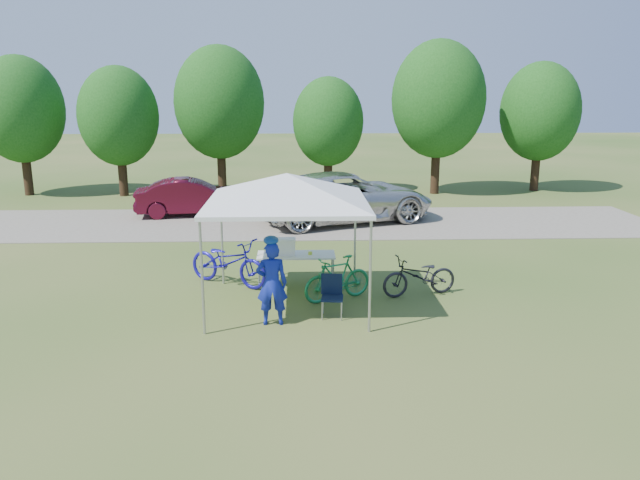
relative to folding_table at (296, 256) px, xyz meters
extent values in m
plane|color=#2D5119|center=(-0.16, -1.37, -0.67)|extent=(100.00, 100.00, 0.00)
cube|color=gray|center=(-0.16, 6.63, -0.66)|extent=(24.00, 5.00, 0.02)
cylinder|color=#A5A5AA|center=(-1.66, -2.87, 0.38)|extent=(0.05, 0.05, 2.10)
cylinder|color=#A5A5AA|center=(1.34, -2.87, 0.38)|extent=(0.05, 0.05, 2.10)
cylinder|color=#A5A5AA|center=(-1.66, 0.13, 0.38)|extent=(0.05, 0.05, 2.10)
cylinder|color=#A5A5AA|center=(1.34, 0.13, 0.38)|extent=(0.05, 0.05, 2.10)
cube|color=silver|center=(-0.16, -1.37, 1.47)|extent=(3.15, 3.15, 0.08)
pyramid|color=silver|center=(-0.16, -1.37, 2.06)|extent=(4.53, 4.53, 0.55)
cylinder|color=#382314|center=(-11.16, 12.63, 0.27)|extent=(0.36, 0.36, 1.89)
ellipsoid|color=#144711|center=(-11.16, 12.63, 2.84)|extent=(3.46, 3.46, 4.32)
cylinder|color=#382314|center=(-7.16, 12.33, 0.20)|extent=(0.36, 0.36, 1.75)
ellipsoid|color=#144711|center=(-7.16, 12.33, 2.58)|extent=(3.20, 3.20, 4.00)
cylinder|color=#382314|center=(-3.16, 12.93, 0.34)|extent=(0.36, 0.36, 2.03)
ellipsoid|color=#144711|center=(-3.16, 12.93, 3.10)|extent=(3.71, 3.71, 4.64)
cylinder|color=#382314|center=(1.34, 12.73, 0.13)|extent=(0.36, 0.36, 1.61)
ellipsoid|color=#144711|center=(1.34, 12.73, 2.32)|extent=(2.94, 2.94, 3.68)
cylinder|color=#382314|center=(5.84, 12.43, 0.38)|extent=(0.36, 0.36, 2.10)
ellipsoid|color=#144711|center=(5.84, 12.43, 3.23)|extent=(3.84, 3.84, 4.80)
cylinder|color=#382314|center=(10.34, 13.03, 0.24)|extent=(0.36, 0.36, 1.82)
ellipsoid|color=#144711|center=(10.34, 13.03, 2.71)|extent=(3.33, 3.33, 4.16)
cube|color=white|center=(0.00, 0.00, 0.02)|extent=(1.74, 0.73, 0.04)
cylinder|color=#A5A5AA|center=(-0.82, -0.31, -0.33)|extent=(0.04, 0.04, 0.68)
cylinder|color=#A5A5AA|center=(0.82, -0.31, -0.33)|extent=(0.04, 0.04, 0.68)
cylinder|color=#A5A5AA|center=(-0.82, 0.31, -0.33)|extent=(0.04, 0.04, 0.68)
cylinder|color=#A5A5AA|center=(0.82, 0.31, -0.33)|extent=(0.04, 0.04, 0.68)
cube|color=black|center=(0.70, -2.09, -0.29)|extent=(0.46, 0.46, 0.04)
cube|color=black|center=(0.70, -1.88, -0.06)|extent=(0.42, 0.08, 0.42)
cylinder|color=#A5A5AA|center=(0.52, -2.27, -0.49)|extent=(0.02, 0.02, 0.37)
cylinder|color=#A5A5AA|center=(0.89, -2.27, -0.49)|extent=(0.02, 0.02, 0.37)
cylinder|color=#A5A5AA|center=(0.52, -1.90, -0.49)|extent=(0.02, 0.02, 0.37)
cylinder|color=#A5A5AA|center=(0.89, -1.90, -0.49)|extent=(0.02, 0.02, 0.37)
cube|color=white|center=(-0.26, 0.00, 0.20)|extent=(0.48, 0.32, 0.32)
cube|color=white|center=(-0.26, 0.00, 0.38)|extent=(0.50, 0.34, 0.04)
cylinder|color=#D1EB37|center=(0.32, -0.05, 0.08)|extent=(0.09, 0.09, 0.07)
imported|color=#122096|center=(-0.45, -2.41, 0.13)|extent=(0.60, 0.41, 1.60)
imported|color=#1912A0|center=(-1.53, 0.06, -0.13)|extent=(2.13, 1.68, 1.08)
imported|color=#1C8248|center=(0.87, -1.08, -0.20)|extent=(1.60, 1.12, 0.95)
imported|color=black|center=(2.64, -0.86, -0.23)|extent=(1.77, 0.99, 0.88)
imported|color=silver|center=(1.64, 6.84, 0.16)|extent=(6.45, 4.49, 1.64)
imported|color=#4A0C1C|center=(-3.64, 8.05, -0.02)|extent=(4.03, 1.93, 1.28)
camera|label=1|loc=(0.05, -13.54, 3.68)|focal=35.00mm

